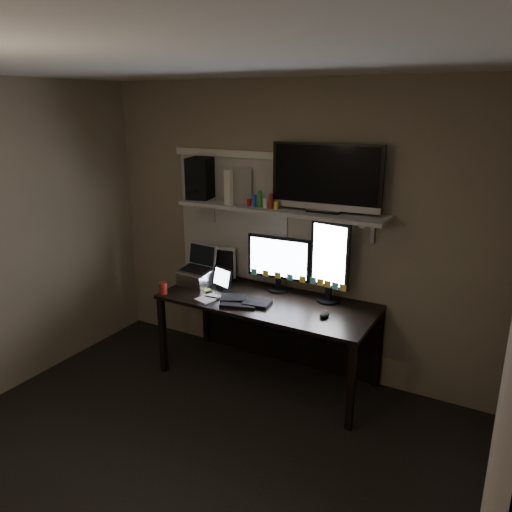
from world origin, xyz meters
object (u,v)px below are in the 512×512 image
Objects in this scene: mouse at (324,315)px; laptop at (196,266)px; game_console at (238,186)px; desk at (274,315)px; monitor_portrait at (330,262)px; monitor_landscape at (279,264)px; tv at (326,178)px; keyboard at (245,301)px; cup at (163,288)px; tablet at (223,278)px; speaker at (200,178)px.

mouse is 1.29m from laptop.
laptop is at bearing -131.58° from game_console.
monitor_portrait is at bearing 13.39° from desk.
monitor_landscape is 0.69m from mouse.
tv is at bearing -173.30° from monitor_portrait.
monitor_landscape is 0.48m from monitor_portrait.
game_console is (-0.79, -0.03, -0.12)m from tv.
monitor_portrait is at bearing 14.18° from laptop.
keyboard is at bearing -149.86° from tv.
game_console is at bearing 178.02° from tv.
cup is at bearing -106.11° from laptop.
tablet is at bearing -170.04° from desk.
speaker is (-0.40, 0.02, 0.04)m from game_console.
speaker is at bearing 111.26° from laptop.
keyboard reaches higher than desk.
monitor_landscape reaches higher than mouse.
game_console is (-0.38, -0.04, 0.64)m from monitor_landscape.
tablet is 0.52m from cup.
monitor_portrait is (0.45, 0.11, 0.52)m from desk.
mouse is 0.46× the size of tablet.
monitor_portrait is at bearing -4.98° from tv.
monitor_portrait is 0.78× the size of tv.
speaker reaches higher than laptop.
game_console is (0.34, 0.19, 0.72)m from laptop.
tv reaches higher than tablet.
mouse is 1.41m from cup.
monitor_portrait reaches higher than cup.
tv is at bearing 21.08° from game_console.
game_console is (-0.26, 0.33, 0.88)m from keyboard.
monitor_landscape reaches higher than laptop.
monitor_portrait is at bearing 20.87° from game_console.
monitor_portrait is at bearing 22.23° from cup.
monitor_portrait reaches higher than monitor_landscape.
tablet is at bearing 41.48° from cup.
mouse is 1.02m from tablet.
speaker is (-0.78, -0.01, 0.68)m from monitor_landscape.
mouse reaches higher than keyboard.
monitor_landscape is at bearing 152.42° from mouse.
game_console is at bearing -15.81° from speaker.
speaker is at bearing 172.47° from desk.
keyboard is 0.68m from mouse.
keyboard is at bearing -32.82° from game_console.
tv is at bearing 15.50° from desk.
keyboard is 1.18m from speaker.
keyboard is 1.96× the size of tablet.
desk is 1.37m from speaker.
tablet is at bearing -92.45° from game_console.
game_console reaches higher than monitor_landscape.
keyboard is (-0.12, -0.37, -0.24)m from monitor_landscape.
speaker is at bearing 168.90° from tablet.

